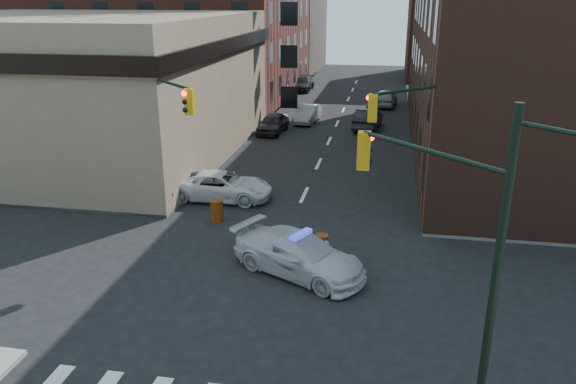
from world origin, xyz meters
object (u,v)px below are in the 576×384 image
at_px(pedestrian_a, 121,193).
at_px(parked_car_enear, 368,119).
at_px(pickup, 222,186).
at_px(parked_car_wnear, 273,123).
at_px(barricade_nw_a, 164,200).
at_px(barrel_bank, 217,211).
at_px(parked_car_wfar, 308,114).
at_px(pedestrian_b, 69,183).
at_px(barrel_road, 321,247).
at_px(police_car, 299,254).

bearing_deg(pedestrian_a, parked_car_enear, 81.06).
bearing_deg(pickup, parked_car_enear, -20.79).
distance_m(parked_car_wnear, barricade_nw_a, 17.51).
relative_size(barrel_bank, barricade_nw_a, 0.88).
bearing_deg(parked_car_wfar, pedestrian_a, -99.06).
bearing_deg(pedestrian_b, barrel_bank, -5.72).
xyz_separation_m(parked_car_wfar, pedestrian_a, (-5.99, -22.06, 0.26)).
bearing_deg(pedestrian_b, barrel_road, -15.27).
relative_size(barrel_road, barrel_bank, 0.99).
relative_size(pedestrian_a, pedestrian_b, 0.89).
xyz_separation_m(pickup, barrel_road, (6.00, -6.07, -0.22)).
height_order(parked_car_wfar, parked_car_enear, parked_car_enear).
relative_size(parked_car_wfar, barrel_bank, 4.18).
bearing_deg(pickup, police_car, -144.82).
bearing_deg(parked_car_enear, barricade_nw_a, 72.73).
xyz_separation_m(pedestrian_a, barrel_road, (10.34, -3.48, -0.46)).
bearing_deg(parked_car_wfar, barricade_nw_a, -94.33).
bearing_deg(parked_car_wfar, pedestrian_b, -107.19).
relative_size(pedestrian_a, barrel_road, 1.61).
height_order(barrel_road, barricade_nw_a, barricade_nw_a).
distance_m(pickup, barrel_bank, 3.07).
height_order(pickup, parked_car_enear, parked_car_enear).
height_order(parked_car_enear, barrel_road, parked_car_enear).
relative_size(police_car, barrel_bank, 5.23).
bearing_deg(parked_car_wfar, barrel_road, -74.20).
bearing_deg(pedestrian_b, parked_car_wnear, 69.28).
relative_size(parked_car_wnear, barricade_nw_a, 3.70).
height_order(pickup, barrel_road, pickup).
bearing_deg(pedestrian_a, barricade_nw_a, 30.91).
bearing_deg(parked_car_wnear, pickup, -83.74).
distance_m(parked_car_wnear, pedestrian_a, 18.23).
height_order(police_car, pedestrian_b, pedestrian_b).
xyz_separation_m(pedestrian_b, barrel_bank, (8.21, -1.09, -0.56)).
distance_m(parked_car_wfar, pedestrian_a, 22.86).
bearing_deg(pedestrian_b, parked_car_enear, 56.08).
xyz_separation_m(pedestrian_a, pedestrian_b, (-3.22, 0.69, 0.10)).
bearing_deg(barrel_bank, barricade_nw_a, 164.94).
relative_size(police_car, pickup, 1.03).
bearing_deg(police_car, barrel_road, 1.00).
xyz_separation_m(parked_car_wfar, pedestrian_b, (-9.21, -21.37, 0.36)).
bearing_deg(barricade_nw_a, pedestrian_b, 175.78).
height_order(parked_car_wnear, parked_car_wfar, parked_car_wnear).
height_order(parked_car_wnear, pedestrian_a, pedestrian_a).
height_order(pedestrian_a, barrel_road, pedestrian_a).
xyz_separation_m(parked_car_enear, barrel_bank, (-6.09, -20.96, -0.29)).
xyz_separation_m(parked_car_wfar, barrel_bank, (-1.00, -22.46, -0.20)).
bearing_deg(pedestrian_b, parked_car_wfar, 68.49).
relative_size(pedestrian_a, barricade_nw_a, 1.40).
xyz_separation_m(police_car, parked_car_enear, (1.42, 25.46, 0.01)).
height_order(barrel_road, barrel_bank, barrel_bank).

